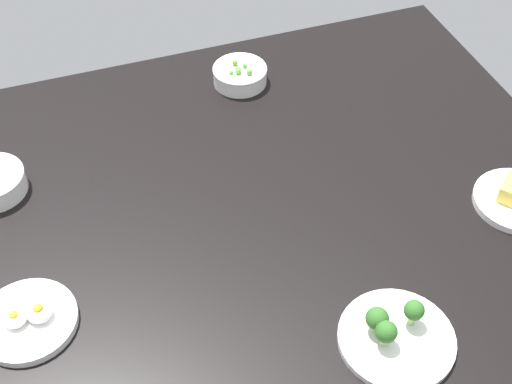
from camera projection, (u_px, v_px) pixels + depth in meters
The scene contains 4 objects.
dining_table at pixel (256, 205), 147.29cm from camera, with size 139.15×111.02×4.00cm, color black.
plate_eggs at pixel (28, 320), 123.75cm from camera, with size 17.78×17.78×4.92cm.
plate_broccoli at pixel (395, 335), 121.14cm from camera, with size 20.50×20.50×6.99cm.
bowl_peas at pixel (240, 74), 171.57cm from camera, with size 13.37×13.37×5.45cm.
Camera 1 is at (33.02, 94.45, 110.12)cm, focal length 49.20 mm.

